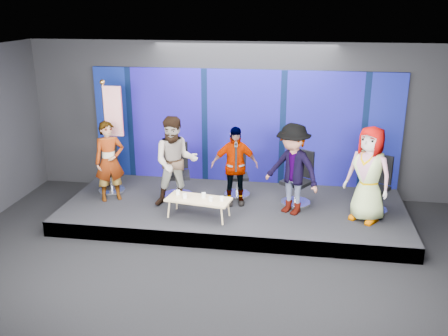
{
  "coord_description": "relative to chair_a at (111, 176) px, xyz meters",
  "views": [
    {
      "loc": [
        1.31,
        -7.06,
        4.31
      ],
      "look_at": [
        -0.2,
        2.4,
        1.11
      ],
      "focal_mm": 40.0,
      "sensor_mm": 36.0,
      "label": 1
    }
  ],
  "objects": [
    {
      "name": "chair_a",
      "position": [
        0.0,
        0.0,
        0.0
      ],
      "size": [
        0.81,
        0.81,
        1.05
      ],
      "rotation": [
        0.0,
        0.0,
        0.55
      ],
      "color": "silver",
      "rests_on": "riser"
    },
    {
      "name": "panelist_c",
      "position": [
        2.81,
        -0.29,
        0.48
      ],
      "size": [
        1.03,
        0.61,
        1.65
      ],
      "primitive_type": "imported",
      "rotation": [
        0.0,
        0.0,
        0.23
      ],
      "color": "black",
      "rests_on": "riser"
    },
    {
      "name": "chair_e",
      "position": [
        5.62,
        -0.23,
        0.03
      ],
      "size": [
        0.9,
        0.9,
        1.14
      ],
      "rotation": [
        0.0,
        0.0,
        -0.6
      ],
      "color": "silver",
      "rests_on": "riser"
    },
    {
      "name": "room_walls",
      "position": [
        2.81,
        -2.81,
        1.79
      ],
      "size": [
        10.02,
        8.02,
        3.51
      ],
      "color": "black",
      "rests_on": "ground"
    },
    {
      "name": "mug_c",
      "position": [
        2.3,
        -1.01,
        0.09
      ],
      "size": [
        0.08,
        0.08,
        0.1
      ],
      "primitive_type": "cylinder",
      "color": "white",
      "rests_on": "coffee_table"
    },
    {
      "name": "mug_d",
      "position": [
        2.47,
        -1.18,
        0.08
      ],
      "size": [
        0.08,
        0.08,
        0.09
      ],
      "primitive_type": "cylinder",
      "color": "white",
      "rests_on": "coffee_table"
    },
    {
      "name": "mug_b",
      "position": [
        1.95,
        -1.1,
        0.09
      ],
      "size": [
        0.08,
        0.08,
        0.1
      ],
      "primitive_type": "cylinder",
      "color": "white",
      "rests_on": "coffee_table"
    },
    {
      "name": "coffee_table",
      "position": [
        2.21,
        -1.08,
        0.01
      ],
      "size": [
        1.31,
        0.71,
        0.38
      ],
      "rotation": [
        0.0,
        0.0,
        -0.16
      ],
      "color": "tan",
      "rests_on": "riser"
    },
    {
      "name": "backdrop",
      "position": [
        2.81,
        1.14,
        0.96
      ],
      "size": [
        7.0,
        0.08,
        2.6
      ],
      "primitive_type": "cube",
      "color": "#06184C",
      "rests_on": "riser"
    },
    {
      "name": "riser",
      "position": [
        2.81,
        -0.31,
        -0.49
      ],
      "size": [
        7.0,
        3.0,
        0.3
      ],
      "primitive_type": "cube",
      "color": "black",
      "rests_on": "ground"
    },
    {
      "name": "panelist_d",
      "position": [
        3.99,
        -0.58,
        0.57
      ],
      "size": [
        1.36,
        1.19,
        1.82
      ],
      "primitive_type": "imported",
      "rotation": [
        0.0,
        0.0,
        -0.55
      ],
      "color": "black",
      "rests_on": "riser"
    },
    {
      "name": "panelist_e",
      "position": [
        5.42,
        -0.7,
        0.58
      ],
      "size": [
        1.08,
        1.0,
        1.85
      ],
      "primitive_type": "imported",
      "rotation": [
        0.0,
        0.0,
        -0.6
      ],
      "color": "black",
      "rests_on": "riser"
    },
    {
      "name": "flag_stand",
      "position": [
        0.05,
        0.11,
        0.96
      ],
      "size": [
        0.56,
        0.33,
        2.46
      ],
      "rotation": [
        0.0,
        0.0,
        0.02
      ],
      "color": "black",
      "rests_on": "riser"
    },
    {
      "name": "chair_d",
      "position": [
        4.1,
        -0.08,
        0.03
      ],
      "size": [
        0.87,
        0.87,
        1.13
      ],
      "rotation": [
        0.0,
        0.0,
        -0.55
      ],
      "color": "silver",
      "rests_on": "riser"
    },
    {
      "name": "chair_b",
      "position": [
        1.54,
        -0.05,
        0.04
      ],
      "size": [
        0.8,
        0.8,
        1.16
      ],
      "rotation": [
        0.0,
        0.0,
        0.26
      ],
      "color": "silver",
      "rests_on": "riser"
    },
    {
      "name": "mug_e",
      "position": [
        2.68,
        -1.12,
        0.08
      ],
      "size": [
        0.08,
        0.08,
        0.09
      ],
      "primitive_type": "cylinder",
      "color": "white",
      "rests_on": "coffee_table"
    },
    {
      "name": "mug_a",
      "position": [
        1.77,
        -0.95,
        0.09
      ],
      "size": [
        0.08,
        0.08,
        0.1
      ],
      "primitive_type": "cylinder",
      "color": "white",
      "rests_on": "coffee_table"
    },
    {
      "name": "panelist_a",
      "position": [
        0.2,
        -0.46,
        0.5
      ],
      "size": [
        0.74,
        0.67,
        1.7
      ],
      "primitive_type": "imported",
      "rotation": [
        0.0,
        0.0,
        0.55
      ],
      "color": "black",
      "rests_on": "riser"
    },
    {
      "name": "panelist_b",
      "position": [
        1.64,
        -0.55,
        0.59
      ],
      "size": [
        1.06,
        0.92,
        1.87
      ],
      "primitive_type": "imported",
      "rotation": [
        0.0,
        0.0,
        0.26
      ],
      "color": "black",
      "rests_on": "riser"
    },
    {
      "name": "ground",
      "position": [
        2.81,
        -2.81,
        -0.64
      ],
      "size": [
        10.0,
        10.0,
        0.0
      ],
      "primitive_type": "plane",
      "color": "black",
      "rests_on": "ground"
    },
    {
      "name": "chair_c",
      "position": [
        2.8,
        0.22,
        -0.01
      ],
      "size": [
        0.69,
        0.69,
        1.02
      ],
      "rotation": [
        0.0,
        0.0,
        0.23
      ],
      "color": "silver",
      "rests_on": "riser"
    }
  ]
}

